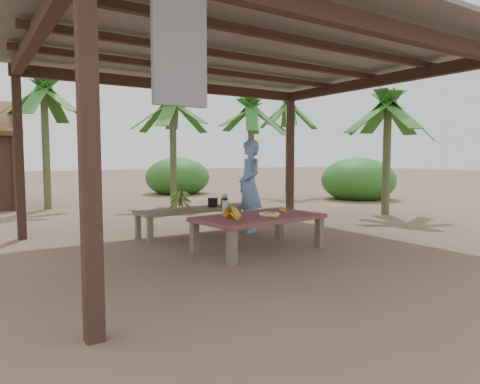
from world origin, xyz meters
TOP-DOWN VIEW (x-y plane):
  - ground at (0.00, 0.00)m, footprint 80.00×80.00m
  - pavilion at (-0.01, -0.01)m, footprint 6.60×5.60m
  - work_table at (-0.04, -0.46)m, footprint 1.90×1.20m
  - bench at (-0.15, 1.19)m, footprint 2.24×0.77m
  - ripe_banana_bunch at (-0.59, -0.53)m, footprint 0.36×0.33m
  - plate at (0.08, -0.54)m, footprint 0.29×0.29m
  - loose_banana_front at (-0.00, -0.76)m, footprint 0.15×0.07m
  - loose_banana_side at (0.51, -0.31)m, footprint 0.07×0.15m
  - water_flask at (-0.45, -0.21)m, footprint 0.08×0.08m
  - green_banana_stalk at (-0.51, 1.16)m, footprint 0.33×0.33m
  - cooking_pot at (0.14, 1.22)m, footprint 0.18×0.18m
  - skewer_rack at (0.36, 1.18)m, footprint 0.19×0.09m
  - woman at (0.71, 0.88)m, footprint 0.50×0.66m
  - banana_plant_ne at (3.38, 4.76)m, footprint 1.80×1.80m
  - banana_plant_n at (1.25, 5.41)m, footprint 1.80×1.80m
  - banana_plant_nw at (-1.78, 6.50)m, footprint 1.80×1.80m
  - banana_plant_e at (4.66, 1.08)m, footprint 1.80×1.80m
  - banana_plant_far at (5.90, 6.18)m, footprint 1.80×1.80m

SIDE VIEW (x-z plane):
  - ground at x=0.00m, z-range 0.00..0.00m
  - bench at x=-0.15m, z-range 0.17..0.62m
  - work_table at x=-0.04m, z-range 0.18..0.68m
  - plate at x=0.08m, z-range 0.50..0.54m
  - loose_banana_front at x=0.00m, z-range 0.50..0.54m
  - loose_banana_side at x=0.51m, z-range 0.50..0.54m
  - cooking_pot at x=0.14m, z-range 0.45..0.60m
  - skewer_rack at x=0.36m, z-range 0.45..0.69m
  - ripe_banana_bunch at x=-0.59m, z-range 0.50..0.69m
  - water_flask at x=-0.45m, z-range 0.48..0.76m
  - green_banana_stalk at x=-0.51m, z-range 0.45..0.80m
  - woman at x=0.71m, z-range 0.00..1.64m
  - banana_plant_e at x=4.66m, z-range 0.93..3.75m
  - banana_plant_ne at x=3.38m, z-range 1.01..3.99m
  - banana_plant_n at x=1.25m, z-range 1.04..4.11m
  - pavilion at x=-0.01m, z-range 1.30..4.25m
  - banana_plant_nw at x=-1.78m, z-range 1.17..4.49m
  - banana_plant_far at x=5.90m, z-range 1.19..4.56m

